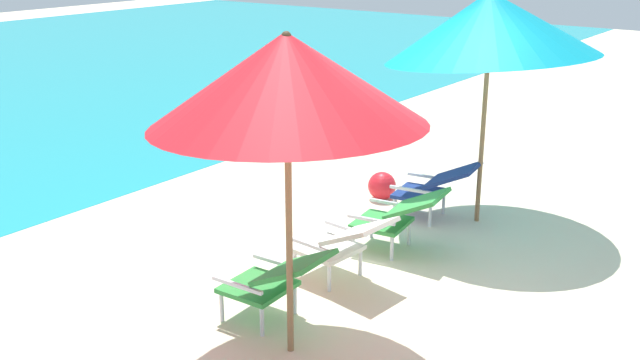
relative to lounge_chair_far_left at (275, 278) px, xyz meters
name	(u,v)px	position (x,y,z in m)	size (l,w,h in m)	color
ground_plane	(88,180)	(1.38, 4.30, -0.40)	(40.00, 40.00, 0.00)	beige
lounge_chair_far_left	(275,278)	(0.00, 0.00, 0.00)	(0.57, 0.90, 0.68)	#338E3D
lounge_chair_near_left	(342,241)	(0.95, 0.00, 0.00)	(0.61, 0.92, 0.68)	silver
lounge_chair_near_right	(398,214)	(1.82, -0.06, 0.00)	(0.65, 0.94, 0.68)	#338E3D
lounge_chair_far_right	(435,185)	(2.82, 0.07, 0.00)	(0.66, 0.94, 0.68)	navy
beach_umbrella_left	(287,80)	(-0.25, -0.36, 1.69)	(2.58, 2.59, 2.45)	olive
beach_umbrella_right	(490,25)	(3.08, -0.33, 1.73)	(2.40, 2.45, 2.58)	olive
beach_ball	(382,186)	(3.04, 0.89, -0.24)	(0.34, 0.34, 0.34)	red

